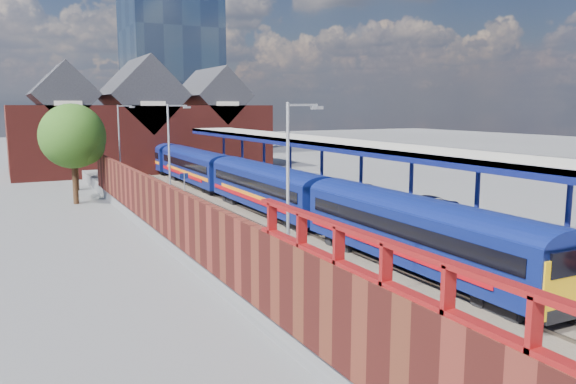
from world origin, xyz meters
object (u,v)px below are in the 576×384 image
lamp_post_b (291,186)px  train (227,174)px  lamp_post_c (171,153)px  platform_sign (184,185)px  parked_car_blue (431,205)px  parked_car_dark (364,192)px  lamp_post_d (121,140)px  parked_car_silver (472,219)px

lamp_post_b → train: bearing=73.7°
train → lamp_post_c: (-7.86, -10.94, 2.87)m
platform_sign → parked_car_blue: (13.50, -8.79, -1.06)m
lamp_post_b → parked_car_dark: bearing=47.6°
train → lamp_post_d: bearing=147.2°
lamp_post_b → lamp_post_d: same height
platform_sign → lamp_post_c: bearing=-124.3°
lamp_post_d → platform_sign: 14.25m
train → platform_sign: 11.07m
lamp_post_b → parked_car_silver: lamp_post_b is taller
lamp_post_d → parked_car_dark: bearing=-50.3°
lamp_post_c → parked_car_silver: size_ratio=1.86×
parked_car_blue → parked_car_silver: bearing=153.1°
lamp_post_c → lamp_post_d: 16.00m
lamp_post_c → parked_car_silver: 18.18m
lamp_post_b → lamp_post_d: (0.00, 32.00, 0.00)m
train → lamp_post_d: size_ratio=9.42×
lamp_post_d → parked_car_silver: lamp_post_d is taller
train → parked_car_silver: size_ratio=17.51×
train → parked_car_silver: (5.98, -22.25, -0.50)m
parked_car_dark → parked_car_blue: parked_car_dark is taller
train → lamp_post_d: lamp_post_d is taller
platform_sign → parked_car_blue: platform_sign is taller
parked_car_dark → parked_car_silver: bearing=163.4°
lamp_post_c → parked_car_dark: bearing=-3.2°
lamp_post_c → platform_sign: lamp_post_c is taller
train → parked_car_silver: bearing=-74.9°
lamp_post_b → parked_car_blue: (14.86, 9.21, -3.36)m
lamp_post_c → parked_car_dark: 14.32m
train → lamp_post_b: lamp_post_b is taller
lamp_post_d → parked_car_dark: size_ratio=1.48×
train → lamp_post_c: lamp_post_c is taller
lamp_post_d → parked_car_blue: 27.41m
parked_car_blue → lamp_post_d: bearing=19.0°
train → parked_car_blue: (7.01, -17.73, -0.49)m
lamp_post_c → platform_sign: 3.34m
lamp_post_b → lamp_post_c: same height
lamp_post_b → platform_sign: lamp_post_b is taller
platform_sign → lamp_post_d: bearing=95.6°
parked_car_silver → parked_car_blue: (1.02, 4.52, 0.01)m
lamp_post_c → parked_car_silver: lamp_post_c is taller
lamp_post_b → platform_sign: bearing=85.7°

